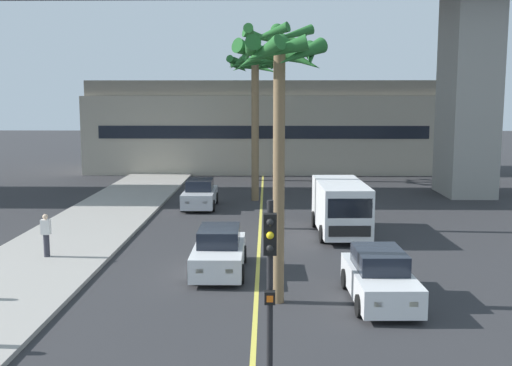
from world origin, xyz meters
TOP-DOWN VIEW (x-y plane):
  - sidewalk_left at (-8.00, 16.00)m, footprint 4.80×80.00m
  - lane_stripe_center at (0.00, 24.00)m, footprint 0.14×56.00m
  - pier_building_backdrop at (0.00, 47.71)m, footprint 28.54×8.04m
  - car_queue_front at (-3.42, 29.85)m, footprint 1.88×4.12m
  - car_queue_second at (3.69, 14.24)m, footprint 1.93×4.15m
  - car_queue_third at (-1.35, 17.24)m, footprint 1.86×4.11m
  - delivery_van at (3.58, 23.19)m, footprint 2.27×5.30m
  - traffic_light_median_near at (0.38, 7.49)m, footprint 0.24×0.37m
  - palm_tree_near_median at (0.64, 14.08)m, footprint 2.77×2.79m
  - palm_tree_mid_median at (-0.55, 41.08)m, footprint 3.69×3.74m
  - palm_tree_far_median at (0.77, 24.39)m, footprint 3.43×3.57m
  - palm_tree_farthest_median at (-0.38, 32.26)m, footprint 3.44×3.39m
  - pedestrian_near_crosswalk at (-7.93, 18.64)m, footprint 0.34×0.22m

SIDE VIEW (x-z plane):
  - lane_stripe_center at x=0.00m, z-range 0.00..0.01m
  - sidewalk_left at x=-8.00m, z-range 0.00..0.15m
  - car_queue_front at x=-3.42m, z-range -0.06..1.50m
  - car_queue_second at x=3.69m, z-range -0.06..1.50m
  - car_queue_third at x=-1.35m, z-range -0.06..1.50m
  - pedestrian_near_crosswalk at x=-7.93m, z-range 0.19..1.81m
  - delivery_van at x=3.58m, z-range 0.11..2.47m
  - traffic_light_median_near at x=0.38m, z-range 0.61..4.81m
  - pier_building_backdrop at x=0.00m, z-range -0.06..7.35m
  - palm_tree_near_median at x=0.64m, z-range 2.57..10.39m
  - palm_tree_farthest_median at x=-0.38m, z-range 2.65..11.23m
  - palm_tree_mid_median at x=-0.55m, z-range 2.59..11.34m
  - palm_tree_far_median at x=0.77m, z-range 3.05..12.39m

